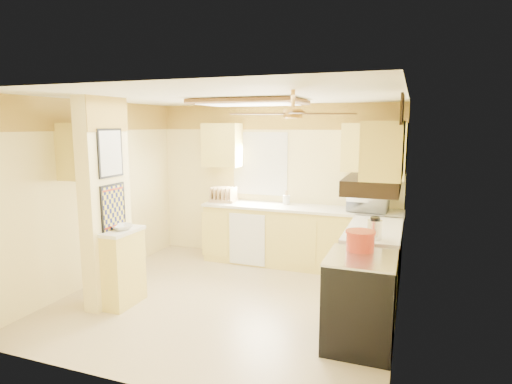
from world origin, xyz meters
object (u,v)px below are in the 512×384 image
at_px(stove, 360,301).
at_px(kettle, 375,229).
at_px(microwave, 368,201).
at_px(dutch_oven, 360,240).
at_px(bowl, 122,227).

height_order(stove, kettle, kettle).
distance_m(microwave, dutch_oven, 1.92).
relative_size(stove, bowl, 3.82).
bearing_deg(bowl, stove, -0.08).
height_order(bowl, kettle, kettle).
height_order(stove, bowl, bowl).
bearing_deg(stove, kettle, 83.88).
relative_size(stove, microwave, 1.67).
relative_size(bowl, kettle, 0.98).
relative_size(microwave, kettle, 2.25).
bearing_deg(dutch_oven, bowl, -175.80).
xyz_separation_m(stove, dutch_oven, (-0.04, 0.21, 0.56)).
relative_size(microwave, bowl, 2.29).
height_order(microwave, kettle, microwave).
bearing_deg(microwave, dutch_oven, 99.62).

